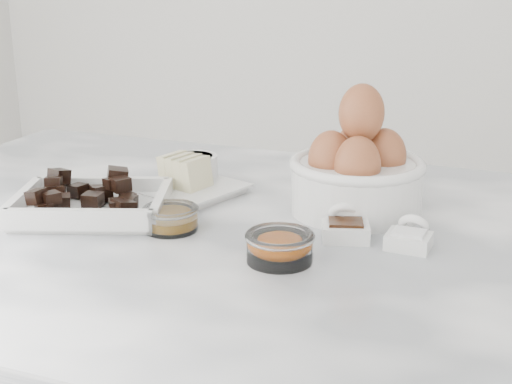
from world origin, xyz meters
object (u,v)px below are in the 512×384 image
zest_bowl (280,246)px  vanilla_spoon (345,226)px  butter_plate (186,181)px  chocolate_dish (92,200)px  honey_bowl (171,218)px  sugar_ramekin (193,168)px  salt_spoon (410,237)px  egg_bowl (357,171)px

zest_bowl → vanilla_spoon: (0.05, 0.10, -0.00)m
butter_plate → vanilla_spoon: 0.28m
chocolate_dish → butter_plate: size_ratio=1.37×
honey_bowl → butter_plate: bearing=108.9°
sugar_ramekin → vanilla_spoon: (0.28, -0.14, -0.01)m
sugar_ramekin → vanilla_spoon: sugar_ramekin is taller
butter_plate → salt_spoon: (0.35, -0.09, -0.01)m
butter_plate → salt_spoon: size_ratio=2.71×
butter_plate → honey_bowl: butter_plate is taller
sugar_ramekin → honey_bowl: bearing=-72.2°
sugar_ramekin → salt_spoon: bearing=-21.5°
chocolate_dish → zest_bowl: bearing=-11.0°
chocolate_dish → butter_plate: (0.08, 0.13, -0.00)m
vanilla_spoon → salt_spoon: size_ratio=1.26×
butter_plate → zest_bowl: (0.22, -0.19, -0.00)m
vanilla_spoon → honey_bowl: bearing=-165.7°
salt_spoon → chocolate_dish: bearing=-174.3°
zest_bowl → honey_bowl: bearing=164.3°
salt_spoon → butter_plate: bearing=165.6°
chocolate_dish → zest_bowl: (0.30, -0.06, -0.00)m
honey_bowl → salt_spoon: size_ratio=1.12×
egg_bowl → honey_bowl: 0.27m
zest_bowl → salt_spoon: salt_spoon is taller
sugar_ramekin → honey_bowl: size_ratio=1.04×
sugar_ramekin → zest_bowl: (0.23, -0.25, -0.01)m
egg_bowl → zest_bowl: 0.22m
egg_bowl → salt_spoon: bearing=-48.5°
sugar_ramekin → vanilla_spoon: 0.32m
vanilla_spoon → chocolate_dish: bearing=-172.6°
honey_bowl → salt_spoon: bearing=10.0°
sugar_ramekin → chocolate_dish: bearing=-109.1°
butter_plate → sugar_ramekin: size_ratio=2.33×
zest_bowl → salt_spoon: bearing=36.7°
chocolate_dish → egg_bowl: (0.34, 0.15, 0.04)m
zest_bowl → vanilla_spoon: vanilla_spoon is taller
chocolate_dish → egg_bowl: bearing=23.9°
butter_plate → vanilla_spoon: (0.27, -0.09, -0.01)m
butter_plate → egg_bowl: egg_bowl is taller
egg_bowl → vanilla_spoon: size_ratio=2.26×
sugar_ramekin → egg_bowl: egg_bowl is taller
chocolate_dish → salt_spoon: bearing=5.7°
butter_plate → salt_spoon: 0.37m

